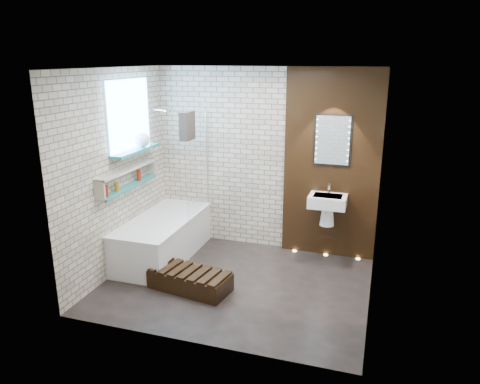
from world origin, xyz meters
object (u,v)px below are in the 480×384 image
(bathtub, at_px, (163,237))
(washbasin, at_px, (327,205))
(bath_screen, at_px, (197,164))
(walnut_step, at_px, (190,281))
(led_mirror, at_px, (332,140))

(bathtub, bearing_deg, washbasin, 16.01)
(bath_screen, relative_size, walnut_step, 1.43)
(bathtub, relative_size, washbasin, 3.00)
(washbasin, xyz_separation_m, led_mirror, (0.00, 0.16, 0.86))
(washbasin, relative_size, led_mirror, 0.83)
(bath_screen, xyz_separation_m, led_mirror, (1.82, 0.34, 0.37))
(bathtub, distance_m, led_mirror, 2.68)
(bath_screen, distance_m, washbasin, 1.89)
(bathtub, xyz_separation_m, washbasin, (2.17, 0.62, 0.50))
(bath_screen, distance_m, walnut_step, 1.71)
(led_mirror, relative_size, walnut_step, 0.71)
(washbasin, distance_m, walnut_step, 2.11)
(led_mirror, xyz_separation_m, walnut_step, (-1.44, -1.53, -1.54))
(bathtub, relative_size, bath_screen, 1.24)
(bath_screen, height_order, washbasin, bath_screen)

